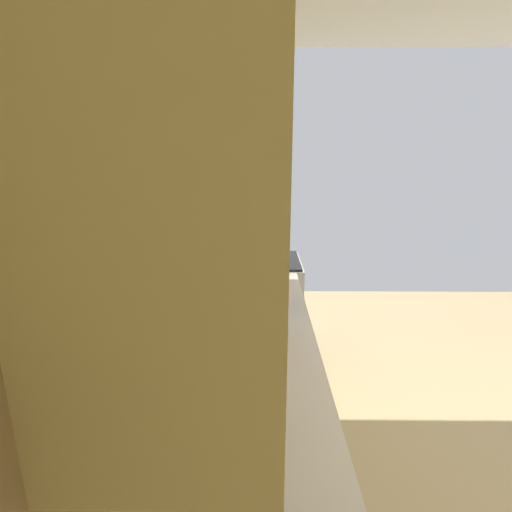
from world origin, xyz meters
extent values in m
plane|color=tan|center=(0.00, 0.00, 0.00)|extent=(6.52, 6.52, 0.00)
cube|color=beige|center=(0.00, 1.71, 1.37)|extent=(4.19, 0.12, 2.74)
cube|color=#D7BE73|center=(-0.37, 1.36, 0.44)|extent=(3.29, 0.59, 0.88)
cube|color=#B5AD9C|center=(-0.37, 1.36, 0.89)|extent=(3.32, 0.62, 0.02)
cube|color=#332819|center=(-0.14, 1.06, 0.44)|extent=(0.01, 0.01, 0.81)
cube|color=#332819|center=(0.33, 1.06, 0.44)|extent=(0.01, 0.01, 0.81)
cube|color=#332819|center=(0.80, 1.06, 0.44)|extent=(0.01, 0.01, 0.81)
cube|color=#CFBA75|center=(-0.37, 1.48, 1.76)|extent=(2.07, 0.33, 0.63)
cube|color=#B7BABF|center=(1.60, 1.32, 0.45)|extent=(0.64, 0.67, 0.90)
cube|color=black|center=(1.60, 0.98, 0.40)|extent=(0.50, 0.01, 0.49)
cube|color=black|center=(1.60, 1.32, 0.91)|extent=(0.61, 0.63, 0.02)
cube|color=#B7BABF|center=(1.60, 1.63, 0.99)|extent=(0.61, 0.04, 0.18)
cylinder|color=#38383D|center=(1.46, 1.20, 0.92)|extent=(0.11, 0.11, 0.01)
cylinder|color=#38383D|center=(1.75, 1.20, 0.92)|extent=(0.11, 0.11, 0.01)
cylinder|color=#38383D|center=(1.46, 1.44, 0.92)|extent=(0.11, 0.11, 0.01)
cylinder|color=#38383D|center=(1.75, 1.44, 0.92)|extent=(0.11, 0.11, 0.01)
cube|color=white|center=(0.60, 1.38, 1.05)|extent=(0.53, 0.37, 0.32)
cube|color=black|center=(0.55, 1.19, 1.05)|extent=(0.33, 0.01, 0.22)
cube|color=#2D2D33|center=(0.81, 1.19, 1.05)|extent=(0.10, 0.01, 0.22)
cylinder|color=gold|center=(-0.40, 1.32, 0.92)|extent=(0.13, 0.13, 0.06)
cylinder|color=tan|center=(-0.40, 1.32, 0.94)|extent=(0.11, 0.11, 0.03)
cylinder|color=red|center=(-0.02, 1.32, 0.96)|extent=(0.12, 0.12, 0.12)
cylinder|color=black|center=(-0.02, 1.32, 1.03)|extent=(0.03, 0.03, 0.02)
cylinder|color=red|center=(0.05, 1.32, 0.98)|extent=(0.08, 0.02, 0.05)
camera|label=1|loc=(-1.79, 1.35, 1.88)|focal=27.81mm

